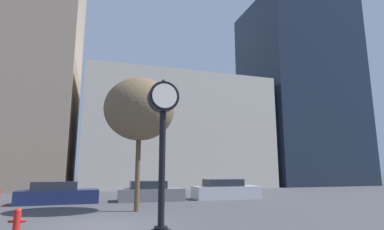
{
  "coord_description": "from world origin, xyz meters",
  "views": [
    {
      "loc": [
        -0.5,
        -11.47,
        1.92
      ],
      "look_at": [
        6.48,
        10.8,
        6.23
      ],
      "focal_mm": 28.0,
      "sensor_mm": 36.0,
      "label": 1
    }
  ],
  "objects_px": {
    "street_clock": "(163,124)",
    "car_silver": "(226,190)",
    "fire_hydrant_near": "(17,220)",
    "bare_tree": "(140,109)",
    "car_grey": "(150,192)",
    "car_navy": "(58,194)"
  },
  "relations": [
    {
      "from": "street_clock",
      "to": "car_silver",
      "type": "distance_m",
      "value": 12.24
    },
    {
      "from": "fire_hydrant_near",
      "to": "bare_tree",
      "type": "xyz_separation_m",
      "value": [
        4.21,
        3.77,
        4.55
      ]
    },
    {
      "from": "car_silver",
      "to": "fire_hydrant_near",
      "type": "xyz_separation_m",
      "value": [
        -10.83,
        -8.37,
        -0.19
      ]
    },
    {
      "from": "car_grey",
      "to": "bare_tree",
      "type": "bearing_deg",
      "value": -104.62
    },
    {
      "from": "street_clock",
      "to": "car_navy",
      "type": "xyz_separation_m",
      "value": [
        -4.09,
        10.09,
        -2.86
      ]
    },
    {
      "from": "street_clock",
      "to": "car_navy",
      "type": "height_order",
      "value": "street_clock"
    },
    {
      "from": "car_silver",
      "to": "bare_tree",
      "type": "distance_m",
      "value": 9.16
    },
    {
      "from": "car_navy",
      "to": "car_grey",
      "type": "height_order",
      "value": "car_navy"
    },
    {
      "from": "car_grey",
      "to": "fire_hydrant_near",
      "type": "distance_m",
      "value": 10.25
    },
    {
      "from": "car_navy",
      "to": "car_silver",
      "type": "height_order",
      "value": "car_silver"
    },
    {
      "from": "street_clock",
      "to": "car_navy",
      "type": "distance_m",
      "value": 11.25
    },
    {
      "from": "car_silver",
      "to": "car_grey",
      "type": "bearing_deg",
      "value": 178.93
    },
    {
      "from": "car_grey",
      "to": "fire_hydrant_near",
      "type": "xyz_separation_m",
      "value": [
        -5.66,
        -8.54,
        -0.15
      ]
    },
    {
      "from": "car_grey",
      "to": "street_clock",
      "type": "bearing_deg",
      "value": -95.37
    },
    {
      "from": "street_clock",
      "to": "car_silver",
      "type": "relative_size",
      "value": 1.08
    },
    {
      "from": "street_clock",
      "to": "car_grey",
      "type": "distance_m",
      "value": 10.61
    },
    {
      "from": "car_grey",
      "to": "car_silver",
      "type": "bearing_deg",
      "value": 0.38
    },
    {
      "from": "street_clock",
      "to": "bare_tree",
      "type": "xyz_separation_m",
      "value": [
        -0.08,
        5.36,
        1.53
      ]
    },
    {
      "from": "car_navy",
      "to": "bare_tree",
      "type": "relative_size",
      "value": 0.69
    },
    {
      "from": "street_clock",
      "to": "bare_tree",
      "type": "distance_m",
      "value": 5.57
    },
    {
      "from": "car_grey",
      "to": "bare_tree",
      "type": "distance_m",
      "value": 6.65
    },
    {
      "from": "car_silver",
      "to": "fire_hydrant_near",
      "type": "distance_m",
      "value": 13.69
    }
  ]
}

